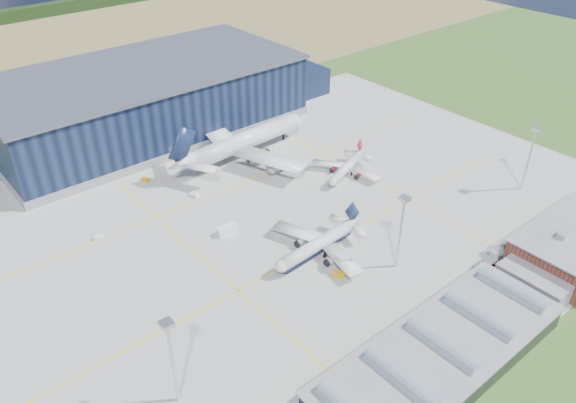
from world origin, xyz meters
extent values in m
plane|color=#2E511E|center=(0.00, 0.00, 0.00)|extent=(600.00, 600.00, 0.00)
cube|color=#A8A8A2|center=(0.00, 10.00, 0.03)|extent=(220.00, 160.00, 0.06)
cube|color=yellow|center=(0.00, -10.00, 0.07)|extent=(180.00, 0.40, 0.02)
cube|color=yellow|center=(0.00, 35.00, 0.07)|extent=(180.00, 0.40, 0.02)
cube|color=yellow|center=(-30.00, 10.00, 0.07)|extent=(0.40, 120.00, 0.02)
cube|color=yellow|center=(40.00, 10.00, 0.07)|extent=(0.40, 120.00, 0.02)
cube|color=olive|center=(0.00, 220.00, 0.00)|extent=(600.00, 220.00, 0.01)
cube|color=black|center=(0.00, 95.00, 12.50)|extent=(120.00, 60.00, 25.00)
cube|color=gray|center=(0.00, 95.00, 1.60)|extent=(121.00, 61.00, 3.20)
cube|color=#4C5261|center=(0.00, 95.00, 25.50)|extent=(122.00, 62.00, 1.20)
cube|color=black|center=(72.00, 90.00, 6.00)|extent=(24.00, 30.00, 12.00)
cube|color=black|center=(55.00, -48.80, 3.00)|extent=(44.00, 0.40, 1.40)
cube|color=black|center=(55.00, -48.80, 6.50)|extent=(44.00, 0.40, 1.40)
cube|color=#BABAB5|center=(45.00, -58.00, 10.10)|extent=(3.20, 2.60, 1.60)
cube|color=black|center=(-10.00, -60.00, 3.00)|extent=(65.00, 22.00, 6.00)
cube|color=slate|center=(-10.00, -60.00, 6.20)|extent=(66.00, 23.00, 0.50)
cube|color=slate|center=(30.00, -60.00, 3.00)|extent=(10.00, 18.00, 6.00)
cylinder|color=#8295A1|center=(-24.00, -60.00, 6.40)|extent=(4.40, 18.00, 4.40)
cylinder|color=#8295A1|center=(-10.00, -60.00, 6.40)|extent=(4.40, 18.00, 4.40)
cylinder|color=#8295A1|center=(4.00, -60.00, 6.40)|extent=(4.40, 18.00, 4.40)
cylinder|color=#8295A1|center=(18.00, -60.00, 6.40)|extent=(4.40, 18.00, 4.40)
cylinder|color=silver|center=(-60.00, -30.00, 11.00)|extent=(0.70, 0.70, 22.00)
cube|color=silver|center=(-60.00, -30.00, 22.50)|extent=(2.60, 2.60, 1.00)
cylinder|color=silver|center=(10.00, -30.00, 11.00)|extent=(0.70, 0.70, 22.00)
cube|color=silver|center=(10.00, -30.00, 22.50)|extent=(2.60, 2.60, 1.00)
cylinder|color=silver|center=(75.00, -30.00, 11.00)|extent=(0.70, 0.70, 22.00)
cube|color=silver|center=(75.00, -30.00, 22.50)|extent=(2.60, 2.60, 1.00)
cube|color=gold|center=(-5.49, -22.81, 0.72)|extent=(3.65, 4.02, 1.43)
cube|color=white|center=(-17.55, 13.22, 1.34)|extent=(6.45, 3.44, 2.69)
cube|color=white|center=(-13.61, 37.71, 0.63)|extent=(2.68, 3.35, 1.27)
cube|color=gold|center=(-21.56, 57.39, 0.63)|extent=(2.57, 3.29, 1.27)
cube|color=white|center=(-48.63, 35.42, 0.62)|extent=(3.41, 3.16, 1.23)
cube|color=white|center=(35.63, -46.00, 1.10)|extent=(5.06, 3.63, 2.20)
cube|color=white|center=(35.61, -46.00, 1.60)|extent=(2.27, 5.10, 3.20)
imported|color=#99999E|center=(29.63, -48.00, 0.58)|extent=(3.45, 1.51, 1.16)
imported|color=#99999E|center=(65.77, -48.00, 0.64)|extent=(4.10, 2.85, 1.28)
camera|label=1|loc=(-91.97, -104.70, 100.67)|focal=35.00mm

